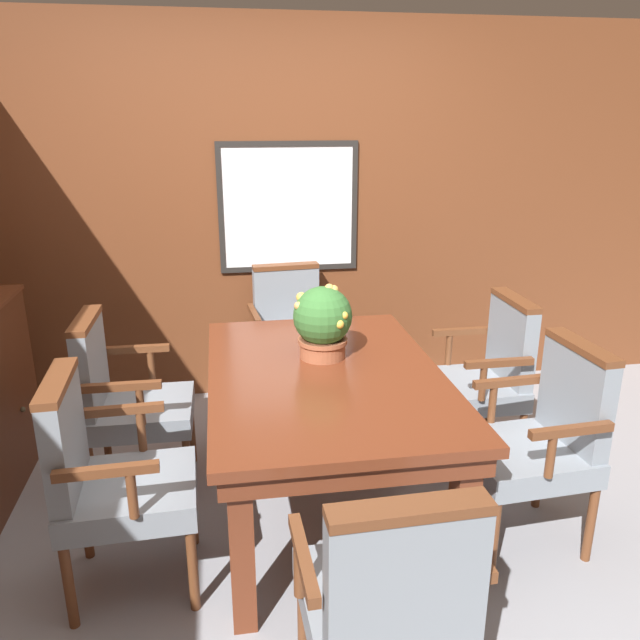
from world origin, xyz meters
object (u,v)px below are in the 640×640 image
(chair_head_far, at_px, (291,333))
(chair_left_near, at_px, (108,475))
(chair_head_near, at_px, (388,601))
(chair_right_near, at_px, (541,436))
(chair_left_far, at_px, (124,396))
(chair_right_far, at_px, (484,373))
(potted_plant, at_px, (322,322))
(dining_table, at_px, (325,391))

(chair_head_far, distance_m, chair_left_near, 1.79)
(chair_head_near, distance_m, chair_right_near, 1.24)
(chair_head_near, height_order, chair_left_far, same)
(chair_head_far, bearing_deg, chair_right_near, -63.99)
(chair_head_near, relative_size, chair_right_far, 1.00)
(chair_right_far, distance_m, potted_plant, 1.02)
(chair_head_far, height_order, chair_left_far, same)
(chair_left_far, bearing_deg, potted_plant, -99.55)
(chair_left_near, bearing_deg, chair_head_near, -134.36)
(chair_left_far, distance_m, potted_plant, 1.07)
(chair_head_far, relative_size, chair_right_near, 1.00)
(chair_left_far, bearing_deg, chair_head_far, -48.66)
(chair_right_far, bearing_deg, potted_plant, -79.96)
(chair_left_near, distance_m, chair_right_far, 2.00)
(dining_table, distance_m, chair_right_far, 1.01)
(chair_head_far, bearing_deg, chair_left_near, -125.62)
(dining_table, height_order, chair_head_near, chair_head_near)
(dining_table, xyz_separation_m, chair_right_near, (0.90, -0.36, -0.12))
(chair_head_far, distance_m, potted_plant, 1.06)
(chair_left_near, xyz_separation_m, potted_plant, (0.94, 0.56, 0.40))
(chair_head_near, height_order, chair_right_far, same)
(chair_head_far, bearing_deg, chair_head_near, -95.16)
(potted_plant, bearing_deg, dining_table, -95.43)
(chair_right_near, bearing_deg, chair_right_far, 173.49)
(chair_head_near, distance_m, chair_left_far, 1.82)
(chair_right_far, relative_size, potted_plant, 2.61)
(dining_table, relative_size, chair_head_near, 1.67)
(chair_head_near, bearing_deg, potted_plant, -93.05)
(chair_head_near, xyz_separation_m, potted_plant, (0.04, 1.38, 0.40))
(chair_right_near, bearing_deg, chair_head_far, -152.35)
(dining_table, distance_m, chair_left_near, 1.00)
(dining_table, height_order, potted_plant, potted_plant)
(chair_head_near, bearing_deg, chair_head_far, -91.43)
(chair_left_near, height_order, chair_right_near, same)
(chair_head_near, bearing_deg, chair_left_near, -43.67)
(chair_left_far, bearing_deg, chair_head_near, -148.19)
(chair_head_far, xyz_separation_m, chair_left_far, (-0.94, -0.81, 0.00))
(chair_right_far, relative_size, chair_left_far, 1.00)
(chair_right_near, bearing_deg, chair_left_far, -114.59)
(chair_left_near, bearing_deg, potted_plant, -61.67)
(chair_left_near, bearing_deg, chair_left_far, 0.59)
(chair_left_near, bearing_deg, chair_right_near, -91.72)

